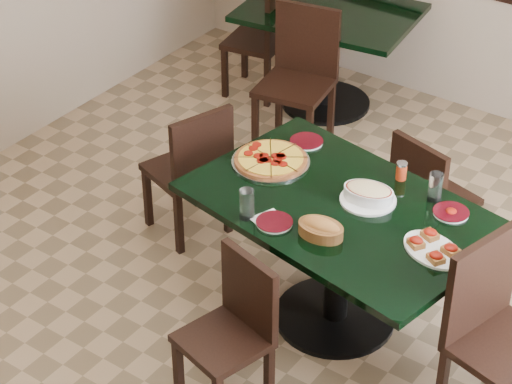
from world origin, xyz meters
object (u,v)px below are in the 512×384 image
Objects in this scene: main_table at (340,234)px; chair_far at (427,195)px; back_chair_near at (300,70)px; back_chair_left at (266,35)px; bruschetta_platter at (433,247)px; chair_right at (497,327)px; chair_near at (234,325)px; lasagna_casserole at (368,193)px; bread_basket at (321,228)px; back_table at (328,39)px; pepperoni_pizza at (271,160)px; chair_left at (193,166)px.

main_table is 0.75m from chair_far.
back_chair_near is (-1.18, 1.44, -0.02)m from main_table.
bruschetta_platter is at bearing 39.25° from back_chair_left.
chair_right is (0.81, -0.90, 0.10)m from chair_far.
chair_near is 0.80× the size of chair_right.
lasagna_casserole is at bearing 91.13° from chair_near.
back_chair_left is at bearing -15.50° from chair_far.
main_table is 0.27m from lasagna_casserole.
bread_basket reaches higher than chair_far.
chair_right is (0.94, -0.18, -0.01)m from main_table.
back_chair_left is (-0.46, -0.12, -0.04)m from back_table.
lasagna_casserole is at bearing 79.11° from bread_basket.
back_chair_left reaches higher than bread_basket.
chair_right is at bearing -0.58° from main_table.
chair_right is 1.50m from pepperoni_pizza.
back_table is 0.55m from back_chair_near.
back_table is 2.77m from bruschetta_platter.
chair_left is 1.26m from bread_basket.
chair_left is at bearing -165.21° from bruschetta_platter.
pepperoni_pizza is at bearing -167.28° from bruschetta_platter.
back_table is at bearing 115.97° from lasagna_casserole.
lasagna_casserole is (0.60, -0.01, 0.03)m from pepperoni_pizza.
back_chair_near reaches higher than lasagna_casserole.
pepperoni_pizza is 0.60m from lasagna_casserole.
bread_basket reaches higher than pepperoni_pizza.
bruschetta_platter is at bearing 89.82° from chair_right.
chair_far is 2.21m from back_chair_left.
chair_left is 1.27m from back_chair_near.
chair_far is 0.95m from bruschetta_platter.
chair_far is at bearing 132.60° from chair_left.
chair_left reaches higher than main_table.
chair_right reaches higher than bread_basket.
back_chair_left reaches higher than chair_near.
bruschetta_platter is (1.63, -0.24, 0.29)m from chair_left.
lasagna_casserole is (1.18, -0.06, 0.31)m from chair_left.
back_chair_near is 0.72m from back_chair_left.
back_chair_near is at bearing 139.55° from main_table.
chair_left reaches higher than bruschetta_platter.
chair_far reaches higher than back_table.
chair_far is 1.50m from back_chair_near.
chair_left is 3.60× the size of bread_basket.
chair_near is 0.61m from bread_basket.
chair_far is at bearing 42.82° from pepperoni_pizza.
chair_left is at bearing -96.05° from back_chair_near.
chair_left is at bearing 39.90° from chair_far.
bruschetta_platter is (0.66, 0.68, 0.33)m from chair_near.
back_chair_near is at bearing 130.59° from chair_near.
back_chair_left is at bearing 136.77° from chair_near.
main_table is 2.36m from back_table.
back_chair_near is at bearing 67.20° from chair_right.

